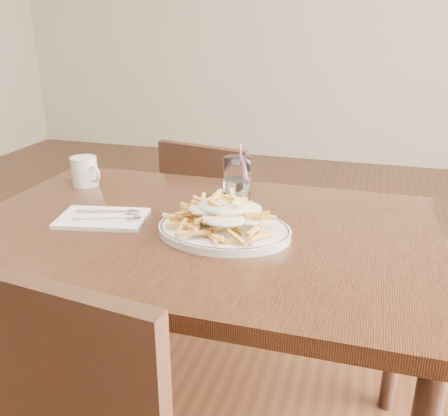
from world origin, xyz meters
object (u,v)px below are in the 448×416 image
(loaded_fries, at_px, (224,211))
(water_glass, at_px, (237,182))
(fries_plate, at_px, (224,230))
(coffee_mug, at_px, (85,171))
(chair_far, at_px, (215,224))
(table, at_px, (197,253))

(loaded_fries, xyz_separation_m, water_glass, (-0.04, 0.25, -0.01))
(fries_plate, relative_size, coffee_mug, 3.54)
(fries_plate, height_order, coffee_mug, coffee_mug)
(chair_far, height_order, coffee_mug, coffee_mug)
(water_glass, bearing_deg, fries_plate, -81.82)
(water_glass, bearing_deg, table, -102.34)
(chair_far, xyz_separation_m, fries_plate, (0.25, -0.72, 0.30))
(loaded_fries, height_order, water_glass, water_glass)
(chair_far, bearing_deg, fries_plate, -70.50)
(chair_far, xyz_separation_m, loaded_fries, (0.25, -0.72, 0.35))
(table, relative_size, water_glass, 6.91)
(chair_far, bearing_deg, water_glass, -64.90)
(coffee_mug, bearing_deg, table, -25.30)
(fries_plate, bearing_deg, coffee_mug, 155.13)
(fries_plate, relative_size, water_glass, 2.29)
(table, height_order, water_glass, water_glass)
(chair_far, relative_size, water_glass, 4.65)
(chair_far, relative_size, fries_plate, 2.03)
(fries_plate, bearing_deg, chair_far, 109.50)
(chair_far, xyz_separation_m, water_glass, (0.22, -0.46, 0.35))
(chair_far, bearing_deg, coffee_mug, -120.90)
(table, bearing_deg, loaded_fries, -22.50)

